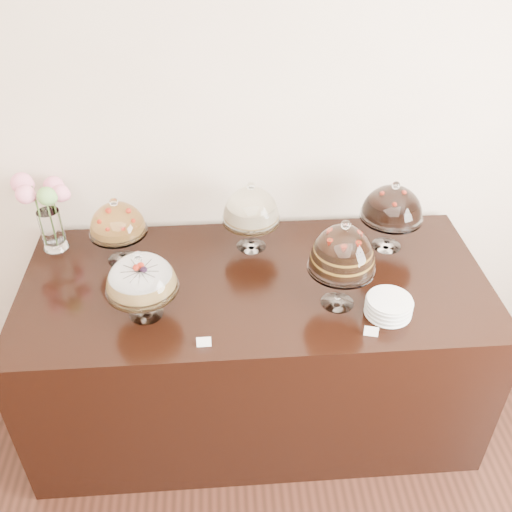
{
  "coord_description": "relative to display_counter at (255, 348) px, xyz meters",
  "views": [
    {
      "loc": [
        -0.08,
        0.36,
        2.59
      ],
      "look_at": [
        0.07,
        2.4,
        1.08
      ],
      "focal_mm": 40.0,
      "sensor_mm": 36.0,
      "label": 1
    }
  ],
  "objects": [
    {
      "name": "display_counter",
      "position": [
        0.0,
        0.0,
        0.0
      ],
      "size": [
        2.2,
        1.0,
        0.9
      ],
      "primitive_type": "cube",
      "color": "black",
      "rests_on": "ground"
    },
    {
      "name": "plate_stack",
      "position": [
        0.56,
        -0.27,
        0.49
      ],
      "size": [
        0.2,
        0.2,
        0.08
      ],
      "color": "silver",
      "rests_on": "display_counter"
    },
    {
      "name": "price_card_right",
      "position": [
        0.46,
        -0.4,
        0.47
      ],
      "size": [
        0.06,
        0.03,
        0.04
      ],
      "primitive_type": "cube",
      "rotation": [
        -0.21,
        0.0,
        -0.25
      ],
      "color": "white",
      "rests_on": "display_counter"
    },
    {
      "name": "wall_back",
      "position": [
        -0.07,
        0.55,
        1.05
      ],
      "size": [
        5.0,
        0.04,
        3.0
      ],
      "primitive_type": "cube",
      "color": "beige",
      "rests_on": "ground"
    },
    {
      "name": "cake_stand_sugar_sponge",
      "position": [
        -0.49,
        -0.2,
        0.66
      ],
      "size": [
        0.31,
        0.31,
        0.34
      ],
      "color": "white",
      "rests_on": "display_counter"
    },
    {
      "name": "cake_stand_choco_layer",
      "position": [
        0.36,
        -0.19,
        0.73
      ],
      "size": [
        0.29,
        0.29,
        0.44
      ],
      "color": "white",
      "rests_on": "display_counter"
    },
    {
      "name": "cake_stand_cheesecake",
      "position": [
        -0.0,
        0.28,
        0.68
      ],
      "size": [
        0.29,
        0.29,
        0.37
      ],
      "color": "white",
      "rests_on": "display_counter"
    },
    {
      "name": "flower_vase",
      "position": [
        -1.0,
        0.36,
        0.69
      ],
      "size": [
        0.29,
        0.3,
        0.39
      ],
      "color": "white",
      "rests_on": "display_counter"
    },
    {
      "name": "price_card_left",
      "position": [
        -0.24,
        -0.41,
        0.47
      ],
      "size": [
        0.06,
        0.02,
        0.04
      ],
      "primitive_type": "cube",
      "rotation": [
        -0.21,
        0.0,
        0.01
      ],
      "color": "white",
      "rests_on": "display_counter"
    },
    {
      "name": "cake_stand_fruit_tart",
      "position": [
        -0.64,
        0.22,
        0.67
      ],
      "size": [
        0.28,
        0.28,
        0.35
      ],
      "color": "white",
      "rests_on": "display_counter"
    },
    {
      "name": "cake_stand_dark_choco",
      "position": [
        0.69,
        0.23,
        0.69
      ],
      "size": [
        0.31,
        0.31,
        0.37
      ],
      "color": "white",
      "rests_on": "display_counter"
    }
  ]
}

